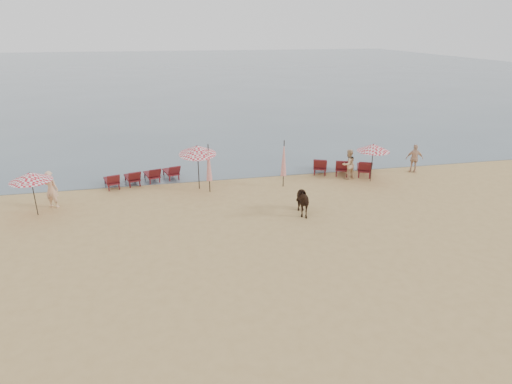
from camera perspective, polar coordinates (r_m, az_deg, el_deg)
ground at (r=15.44m, az=3.92°, el=-10.42°), size 120.00×120.00×0.00m
sea at (r=93.04m, az=-10.03°, el=15.91°), size 160.00×140.00×0.06m
lounger_cluster_left at (r=24.29m, az=-14.85°, el=2.10°), size 4.22×2.63×0.62m
lounger_cluster_right at (r=25.37m, az=11.41°, el=3.37°), size 3.75×3.03×0.72m
umbrella_open_left_a at (r=21.48m, az=-27.87°, el=1.81°), size 1.81×1.81×2.07m
umbrella_open_left_b at (r=22.36m, az=-7.82°, el=5.59°), size 1.94×1.98×2.48m
umbrella_open_right at (r=24.21m, az=15.40°, el=5.72°), size 1.76×1.76×2.15m
umbrella_closed_left at (r=22.04m, az=-6.32°, el=3.88°), size 0.31×0.31×2.56m
umbrella_closed_right at (r=22.71m, az=3.72°, el=4.50°), size 0.31×0.31×2.56m
cow at (r=19.60m, az=5.88°, el=-1.06°), size 0.84×1.68×1.39m
beachgoer_left at (r=22.38m, az=-25.63°, el=0.35°), size 0.78×0.66×1.82m
beachgoer_right_a at (r=24.64m, az=12.21°, el=3.64°), size 0.99×0.87×1.70m
beachgoer_right_b at (r=26.84m, az=20.37°, el=4.20°), size 1.07×0.70×1.69m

